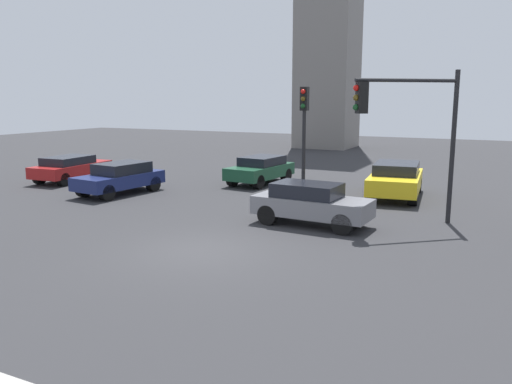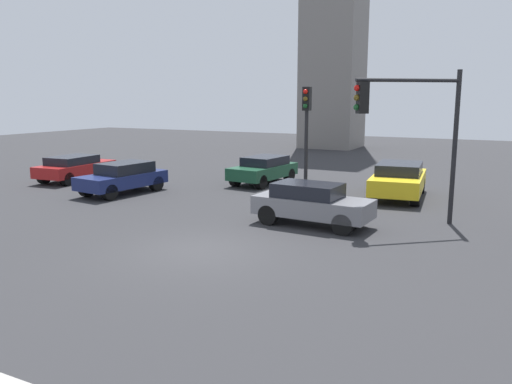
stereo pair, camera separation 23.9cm
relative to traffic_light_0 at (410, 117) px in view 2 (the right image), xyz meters
The scene contains 8 objects.
ground_plane 8.06m from the traffic_light_0, 129.81° to the right, with size 91.62×91.62×0.00m, color #2D2D30.
traffic_light_0 is the anchor object (origin of this frame).
traffic_light_1 6.02m from the traffic_light_0, 145.64° to the left, with size 0.33×0.46×4.74m.
car_0 4.29m from the traffic_light_0, 155.09° to the right, with size 4.04×1.84×1.44m.
car_1 10.35m from the traffic_light_0, 145.04° to the left, with size 2.24×4.17×1.37m.
car_2 17.72m from the traffic_light_0, behind, with size 2.09×4.35×1.31m.
car_4 5.93m from the traffic_light_0, 104.35° to the left, with size 2.49×4.73×1.50m.
car_5 12.95m from the traffic_light_0, behind, with size 2.27×4.25×1.40m.
Camera 2 is at (7.82, -11.88, 4.29)m, focal length 36.15 mm.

